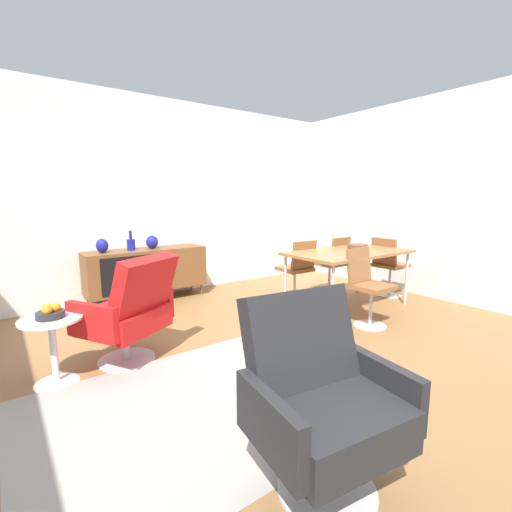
{
  "coord_description": "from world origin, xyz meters",
  "views": [
    {
      "loc": [
        -1.8,
        -2.45,
        1.4
      ],
      "look_at": [
        0.41,
        0.57,
        0.79
      ],
      "focal_mm": 24.94,
      "sensor_mm": 36.0,
      "label": 1
    }
  ],
  "objects_px": {
    "wooden_bowl_on_table": "(358,247)",
    "side_table_round": "(53,343)",
    "dining_chair_far_end": "(388,264)",
    "dining_chair_front_left": "(367,284)",
    "vase_cobalt": "(102,246)",
    "dining_table": "(348,254)",
    "armchair_black_shell": "(320,395)",
    "fruit_bowl": "(50,313)",
    "dining_chair_back_left": "(298,268)",
    "dining_chair_back_right": "(333,263)",
    "vase_sculptural_dark": "(152,242)",
    "lounge_chair_red": "(130,310)",
    "vase_ceramic_small": "(131,244)",
    "sideboard": "(147,269)"
  },
  "relations": [
    {
      "from": "dining_chair_back_left",
      "to": "fruit_bowl",
      "type": "height_order",
      "value": "dining_chair_back_left"
    },
    {
      "from": "dining_chair_back_left",
      "to": "dining_chair_front_left",
      "type": "bearing_deg",
      "value": -89.93
    },
    {
      "from": "armchair_black_shell",
      "to": "fruit_bowl",
      "type": "height_order",
      "value": "armchair_black_shell"
    },
    {
      "from": "dining_chair_back_left",
      "to": "dining_chair_front_left",
      "type": "distance_m",
      "value": 1.12
    },
    {
      "from": "vase_ceramic_small",
      "to": "dining_table",
      "type": "bearing_deg",
      "value": -40.16
    },
    {
      "from": "wooden_bowl_on_table",
      "to": "dining_chair_back_right",
      "type": "bearing_deg",
      "value": 77.78
    },
    {
      "from": "dining_table",
      "to": "dining_chair_far_end",
      "type": "relative_size",
      "value": 1.87
    },
    {
      "from": "dining_table",
      "to": "fruit_bowl",
      "type": "relative_size",
      "value": 8.0
    },
    {
      "from": "vase_sculptural_dark",
      "to": "fruit_bowl",
      "type": "height_order",
      "value": "vase_sculptural_dark"
    },
    {
      "from": "dining_chair_back_left",
      "to": "dining_chair_far_end",
      "type": "bearing_deg",
      "value": -24.24
    },
    {
      "from": "vase_cobalt",
      "to": "dining_chair_far_end",
      "type": "height_order",
      "value": "vase_cobalt"
    },
    {
      "from": "dining_chair_front_left",
      "to": "armchair_black_shell",
      "type": "xyz_separation_m",
      "value": [
        -2.07,
        -1.27,
        -0.0
      ]
    },
    {
      "from": "wooden_bowl_on_table",
      "to": "dining_chair_back_right",
      "type": "xyz_separation_m",
      "value": [
        0.11,
        0.51,
        -0.3
      ]
    },
    {
      "from": "vase_cobalt",
      "to": "dining_chair_back_right",
      "type": "relative_size",
      "value": 0.21
    },
    {
      "from": "side_table_round",
      "to": "dining_chair_back_left",
      "type": "bearing_deg",
      "value": 9.75
    },
    {
      "from": "lounge_chair_red",
      "to": "dining_table",
      "type": "bearing_deg",
      "value": -1.19
    },
    {
      "from": "armchair_black_shell",
      "to": "vase_sculptural_dark",
      "type": "bearing_deg",
      "value": 81.75
    },
    {
      "from": "dining_chair_front_left",
      "to": "vase_sculptural_dark",
      "type": "bearing_deg",
      "value": 122.69
    },
    {
      "from": "wooden_bowl_on_table",
      "to": "dining_table",
      "type": "bearing_deg",
      "value": -168.77
    },
    {
      "from": "dining_table",
      "to": "wooden_bowl_on_table",
      "type": "relative_size",
      "value": 6.15
    },
    {
      "from": "dining_chair_front_left",
      "to": "dining_chair_back_left",
      "type": "bearing_deg",
      "value": 90.07
    },
    {
      "from": "dining_table",
      "to": "fruit_bowl",
      "type": "distance_m",
      "value": 3.34
    },
    {
      "from": "armchair_black_shell",
      "to": "fruit_bowl",
      "type": "relative_size",
      "value": 4.73
    },
    {
      "from": "vase_ceramic_small",
      "to": "dining_chair_front_left",
      "type": "relative_size",
      "value": 0.31
    },
    {
      "from": "wooden_bowl_on_table",
      "to": "dining_chair_back_left",
      "type": "distance_m",
      "value": 0.84
    },
    {
      "from": "dining_chair_back_left",
      "to": "dining_chair_back_right",
      "type": "relative_size",
      "value": 1.0
    },
    {
      "from": "sideboard",
      "to": "dining_chair_front_left",
      "type": "distance_m",
      "value": 2.9
    },
    {
      "from": "dining_chair_far_end",
      "to": "vase_sculptural_dark",
      "type": "bearing_deg",
      "value": 146.52
    },
    {
      "from": "dining_chair_back_left",
      "to": "armchair_black_shell",
      "type": "relative_size",
      "value": 0.9
    },
    {
      "from": "dining_chair_back_right",
      "to": "armchair_black_shell",
      "type": "xyz_separation_m",
      "value": [
        -2.77,
        -2.38,
        -0.0
      ]
    },
    {
      "from": "dining_table",
      "to": "armchair_black_shell",
      "type": "relative_size",
      "value": 1.69
    },
    {
      "from": "vase_ceramic_small",
      "to": "dining_chair_back_right",
      "type": "distance_m",
      "value": 2.85
    },
    {
      "from": "wooden_bowl_on_table",
      "to": "side_table_round",
      "type": "bearing_deg",
      "value": -179.98
    },
    {
      "from": "wooden_bowl_on_table",
      "to": "dining_chair_front_left",
      "type": "height_order",
      "value": "dining_chair_front_left"
    },
    {
      "from": "dining_chair_far_end",
      "to": "lounge_chair_red",
      "type": "xyz_separation_m",
      "value": [
        -3.64,
        0.06,
        -0.0
      ]
    },
    {
      "from": "sideboard",
      "to": "dining_chair_far_end",
      "type": "xyz_separation_m",
      "value": [
        2.87,
        -1.84,
        0.03
      ]
    },
    {
      "from": "vase_ceramic_small",
      "to": "wooden_bowl_on_table",
      "type": "distance_m",
      "value": 3.01
    },
    {
      "from": "dining_table",
      "to": "dining_chair_far_end",
      "type": "distance_m",
      "value": 0.92
    },
    {
      "from": "dining_chair_back_right",
      "to": "side_table_round",
      "type": "relative_size",
      "value": 1.65
    },
    {
      "from": "dining_chair_far_end",
      "to": "vase_ceramic_small",
      "type": "bearing_deg",
      "value": 149.07
    },
    {
      "from": "vase_sculptural_dark",
      "to": "dining_chair_back_right",
      "type": "height_order",
      "value": "vase_sculptural_dark"
    },
    {
      "from": "dining_chair_back_left",
      "to": "fruit_bowl",
      "type": "xyz_separation_m",
      "value": [
        -2.98,
        -0.51,
        0.09
      ]
    },
    {
      "from": "wooden_bowl_on_table",
      "to": "side_table_round",
      "type": "distance_m",
      "value": 3.61
    },
    {
      "from": "dining_chair_front_left",
      "to": "vase_cobalt",
      "type": "bearing_deg",
      "value": 132.38
    },
    {
      "from": "dining_chair_front_left",
      "to": "dining_chair_far_end",
      "type": "bearing_deg",
      "value": 24.25
    },
    {
      "from": "wooden_bowl_on_table",
      "to": "lounge_chair_red",
      "type": "xyz_separation_m",
      "value": [
        -2.99,
        0.01,
        -0.3
      ]
    },
    {
      "from": "dining_chair_far_end",
      "to": "lounge_chair_red",
      "type": "distance_m",
      "value": 3.64
    },
    {
      "from": "dining_table",
      "to": "fruit_bowl",
      "type": "height_order",
      "value": "dining_table"
    },
    {
      "from": "vase_ceramic_small",
      "to": "dining_chair_back_left",
      "type": "bearing_deg",
      "value": -35.02
    },
    {
      "from": "dining_chair_far_end",
      "to": "dining_chair_front_left",
      "type": "bearing_deg",
      "value": -155.75
    }
  ]
}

